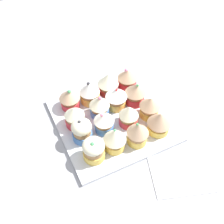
{
  "coord_description": "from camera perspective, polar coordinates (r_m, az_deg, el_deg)",
  "views": [
    {
      "loc": [
        -46.27,
        22.29,
        64.53
      ],
      "look_at": [
        0.0,
        0.0,
        4.2
      ],
      "focal_mm": 43.5,
      "sensor_mm": 36.0,
      "label": 1
    }
  ],
  "objects": [
    {
      "name": "cupcake_14",
      "position": [
        0.78,
        -7.86,
        -0.93
      ],
      "size": [
        5.8,
        5.8,
        7.0
      ],
      "color": "#D1333D",
      "rests_on": "baking_tray"
    },
    {
      "name": "cupcake_0",
      "position": [
        0.77,
        9.92,
        -2.09
      ],
      "size": [
        6.76,
        6.76,
        7.33
      ],
      "color": "#EFC651",
      "rests_on": "baking_tray"
    },
    {
      "name": "cupcake_2",
      "position": [
        0.83,
        4.91,
        4.04
      ],
      "size": [
        6.45,
        6.45,
        7.98
      ],
      "color": "#D1333D",
      "rests_on": "baking_tray"
    },
    {
      "name": "napkin",
      "position": [
        0.75,
        14.28,
        -12.44
      ],
      "size": [
        16.28,
        18.32,
        0.6
      ],
      "primitive_type": "cube",
      "rotation": [
        0.0,
        0.0,
        -0.32
      ],
      "color": "white",
      "rests_on": "ground_plane"
    },
    {
      "name": "cupcake_7",
      "position": [
        0.86,
        -0.8,
        6.08
      ],
      "size": [
        6.66,
        6.66,
        7.52
      ],
      "color": "#D1333D",
      "rests_on": "baking_tray"
    },
    {
      "name": "cupcake_5",
      "position": [
        0.78,
        3.52,
        -0.64
      ],
      "size": [
        5.79,
        5.79,
        7.19
      ],
      "color": "#D1333D",
      "rests_on": "baking_tray"
    },
    {
      "name": "cupcake_9",
      "position": [
        0.76,
        -1.7,
        -2.03
      ],
      "size": [
        5.82,
        5.82,
        7.21
      ],
      "color": "#477AC6",
      "rests_on": "baking_tray"
    },
    {
      "name": "cupcake_6",
      "position": [
        0.82,
        0.9,
        3.07
      ],
      "size": [
        6.66,
        6.66,
        7.45
      ],
      "color": "#EFC651",
      "rests_on": "baking_tray"
    },
    {
      "name": "cupcake_4",
      "position": [
        0.74,
        5.42,
        -4.36
      ],
      "size": [
        6.04,
        6.04,
        8.11
      ],
      "color": "#EFC651",
      "rests_on": "baking_tray"
    },
    {
      "name": "cupcake_11",
      "position": [
        0.84,
        -4.7,
        4.16
      ],
      "size": [
        6.21,
        6.21,
        7.68
      ],
      "color": "#EFC651",
      "rests_on": "baking_tray"
    },
    {
      "name": "cupcake_3",
      "position": [
        0.89,
        3.28,
        7.12
      ],
      "size": [
        6.51,
        6.51,
        7.05
      ],
      "color": "#D1333D",
      "rests_on": "baking_tray"
    },
    {
      "name": "cupcake_15",
      "position": [
        0.83,
        -8.91,
        2.83
      ],
      "size": [
        6.28,
        6.28,
        7.19
      ],
      "color": "#D1333D",
      "rests_on": "baking_tray"
    },
    {
      "name": "cupcake_10",
      "position": [
        0.8,
        -2.64,
        1.31
      ],
      "size": [
        6.07,
        6.07,
        7.6
      ],
      "color": "#477AC6",
      "rests_on": "baking_tray"
    },
    {
      "name": "baking_tray",
      "position": [
        0.82,
        -0.0,
        -1.63
      ],
      "size": [
        32.05,
        32.05,
        1.2
      ],
      "color": "silver",
      "rests_on": "ground_plane"
    },
    {
      "name": "ground_plane",
      "position": [
        0.84,
        -0.0,
        -2.53
      ],
      "size": [
        180.0,
        180.0,
        3.0
      ],
      "primitive_type": "cube",
      "color": "#9E9EA3"
    },
    {
      "name": "cupcake_8",
      "position": [
        0.72,
        0.59,
        -5.66
      ],
      "size": [
        6.15,
        6.15,
        8.0
      ],
      "color": "#EFC651",
      "rests_on": "baking_tray"
    },
    {
      "name": "cupcake_13",
      "position": [
        0.75,
        -6.36,
        -3.8
      ],
      "size": [
        5.68,
        5.68,
        7.62
      ],
      "color": "#477AC6",
      "rests_on": "baking_tray"
    },
    {
      "name": "cupcake_1",
      "position": [
        0.8,
        7.97,
        1.14
      ],
      "size": [
        6.18,
        6.18,
        7.34
      ],
      "color": "#EFC651",
      "rests_on": "baking_tray"
    },
    {
      "name": "cupcake_12",
      "position": [
        0.71,
        -3.86,
        -7.85
      ],
      "size": [
        5.92,
        5.92,
        7.22
      ],
      "color": "#EFC651",
      "rests_on": "baking_tray"
    }
  ]
}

